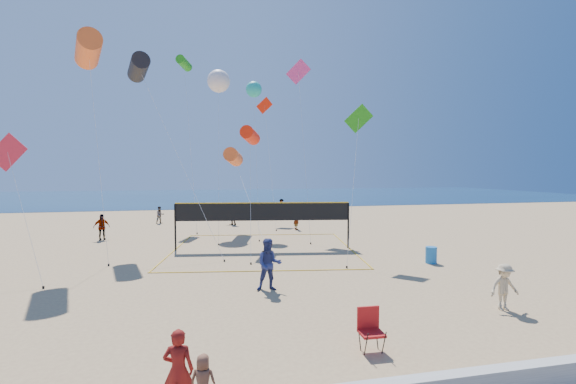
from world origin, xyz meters
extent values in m
plane|color=tan|center=(0.00, 0.00, 0.00)|extent=(120.00, 120.00, 0.00)
cube|color=navy|center=(0.00, 62.00, 0.01)|extent=(140.00, 50.00, 0.03)
imported|color=maroon|center=(-1.66, -2.11, 0.77)|extent=(0.62, 0.46, 1.54)
imported|color=brown|center=(-1.21, -3.06, 1.03)|extent=(0.48, 0.38, 0.87)
imported|color=navy|center=(1.16, 4.70, 0.97)|extent=(1.00, 0.81, 1.94)
imported|color=tan|center=(8.15, 1.08, 0.75)|extent=(0.99, 0.60, 1.49)
imported|color=gray|center=(-7.70, 17.47, 0.84)|extent=(1.07, 0.78, 1.69)
imported|color=gray|center=(1.12, 22.75, 0.82)|extent=(1.30, 1.52, 1.65)
imported|color=gray|center=(5.69, 19.20, 0.83)|extent=(0.53, 0.68, 1.65)
imported|color=gray|center=(-4.91, 25.03, 0.72)|extent=(0.86, 0.78, 1.45)
imported|color=gray|center=(7.03, 31.70, 0.74)|extent=(0.85, 1.08, 1.47)
cube|color=#A91313|center=(2.80, -0.69, 0.46)|extent=(0.58, 0.54, 0.06)
cube|color=#A91313|center=(2.80, -0.47, 0.77)|extent=(0.57, 0.07, 0.57)
cylinder|color=black|center=(2.56, -0.89, 0.26)|extent=(0.03, 0.29, 0.74)
cylinder|color=black|center=(2.58, -0.48, 0.26)|extent=(0.03, 0.29, 0.74)
cylinder|color=black|center=(3.02, -0.91, 0.26)|extent=(0.03, 0.29, 0.74)
cylinder|color=black|center=(3.03, -0.50, 0.26)|extent=(0.03, 0.29, 0.74)
cylinder|color=#1B68B3|center=(9.51, 7.24, 0.40)|extent=(0.58, 0.58, 0.79)
cylinder|color=black|center=(-2.78, 13.05, 1.31)|extent=(0.10, 0.10, 2.62)
cylinder|color=black|center=(6.94, 11.57, 1.31)|extent=(0.10, 0.10, 2.62)
cube|color=black|center=(2.08, 12.31, 2.13)|extent=(9.73, 1.50, 0.98)
cube|color=gold|center=(2.08, 12.31, 2.66)|extent=(9.73, 1.51, 0.06)
cube|color=gold|center=(1.34, 7.45, 0.01)|extent=(9.93, 1.56, 0.02)
cube|color=gold|center=(2.82, 17.17, 0.01)|extent=(9.93, 1.56, 0.02)
cylinder|color=orange|center=(-6.81, 12.17, 10.58)|extent=(1.96, 2.96, 1.49)
cylinder|color=silver|center=(-6.20, 11.06, 5.32)|extent=(1.24, 2.24, 10.53)
cylinder|color=black|center=(-5.59, 9.95, 0.05)|extent=(0.08, 0.08, 0.10)
cylinder|color=black|center=(-5.01, 15.94, 10.77)|extent=(1.71, 2.73, 1.39)
cylinder|color=silver|center=(-2.62, 12.81, 5.41)|extent=(4.79, 6.28, 10.73)
cylinder|color=black|center=(-0.24, 9.68, 0.05)|extent=(0.08, 0.08, 0.10)
cylinder|color=#FF2408|center=(1.63, 14.50, 6.65)|extent=(1.47, 2.13, 1.08)
cylinder|color=silver|center=(1.30, 11.66, 3.35)|extent=(0.67, 5.69, 6.61)
cylinder|color=black|center=(0.97, 8.82, 0.05)|extent=(0.08, 0.08, 0.10)
cube|color=red|center=(-9.54, 9.79, 5.26)|extent=(1.71, 0.31, 1.70)
cylinder|color=silver|center=(-8.34, 8.25, 2.66)|extent=(2.40, 3.10, 5.22)
cylinder|color=black|center=(-7.15, 6.70, 0.05)|extent=(0.08, 0.08, 0.10)
cube|color=#249316|center=(6.84, 9.95, 7.22)|extent=(1.53, 0.34, 1.54)
cylinder|color=silver|center=(6.01, 8.57, 3.64)|extent=(1.68, 2.78, 7.18)
cylinder|color=black|center=(5.18, 7.18, 0.05)|extent=(0.08, 0.08, 0.10)
cube|color=#EE3C89|center=(5.78, 18.98, 11.87)|extent=(1.82, 0.53, 1.86)
cylinder|color=silver|center=(5.46, 16.09, 5.96)|extent=(0.65, 5.81, 11.83)
cylinder|color=black|center=(5.14, 13.19, 0.05)|extent=(0.08, 0.08, 0.10)
sphere|color=silver|center=(0.03, 21.98, 11.57)|extent=(1.83, 1.83, 1.77)
cylinder|color=silver|center=(-0.17, 18.02, 5.81)|extent=(0.40, 7.93, 11.53)
cylinder|color=black|center=(-0.36, 14.06, 0.05)|extent=(0.08, 0.08, 0.10)
sphere|color=#21B2A3|center=(2.60, 20.26, 10.69)|extent=(1.57, 1.57, 1.20)
cylinder|color=silver|center=(2.40, 17.53, 5.37)|extent=(0.41, 5.48, 10.65)
cylinder|color=black|center=(2.21, 14.79, 0.05)|extent=(0.08, 0.08, 0.10)
cylinder|color=#249316|center=(-2.78, 25.68, 13.81)|extent=(1.37, 2.03, 1.03)
cylinder|color=silver|center=(-2.24, 22.14, 6.93)|extent=(1.08, 7.11, 13.76)
cylinder|color=black|center=(-1.71, 18.59, 0.05)|extent=(0.08, 0.08, 0.10)
cube|color=#FF2408|center=(4.47, 27.07, 10.68)|extent=(1.62, 0.29, 1.61)
cylinder|color=silver|center=(4.27, 22.96, 5.37)|extent=(0.42, 8.24, 10.64)
cylinder|color=black|center=(4.06, 18.84, 0.05)|extent=(0.08, 0.08, 0.10)
cylinder|color=orange|center=(0.97, 19.60, 5.51)|extent=(1.67, 2.68, 1.36)
cylinder|color=silver|center=(1.58, 15.45, 2.78)|extent=(1.23, 8.32, 5.47)
cylinder|color=black|center=(2.18, 11.29, 0.05)|extent=(0.08, 0.08, 0.10)
camera|label=1|loc=(-1.15, -9.25, 4.41)|focal=24.00mm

